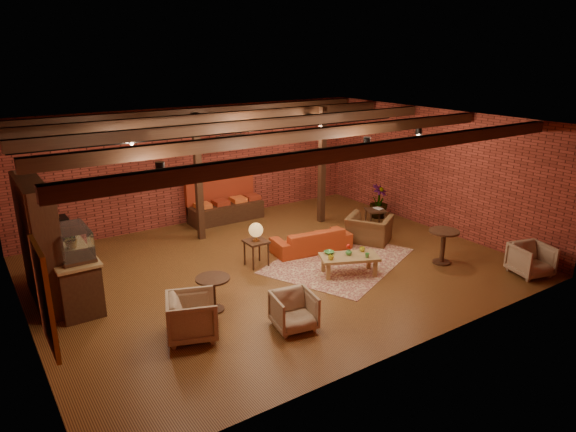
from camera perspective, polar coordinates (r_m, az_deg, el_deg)
floor at (r=11.54m, az=-1.43°, el=-5.67°), size 10.00×10.00×0.00m
ceiling at (r=10.67m, az=-1.57°, el=10.27°), size 10.00×8.00×0.02m
wall_back at (r=14.44m, az=-10.04°, el=5.60°), size 10.00×0.02×3.20m
wall_front at (r=8.08m, az=13.87°, el=-4.58°), size 10.00×0.02×3.20m
wall_left at (r=9.47m, az=-28.04°, el=-2.87°), size 0.02×8.00×3.20m
wall_right at (r=14.22m, az=15.86°, el=4.99°), size 0.02×8.00×3.20m
ceiling_beams at (r=10.69m, az=-1.56°, el=9.64°), size 9.80×6.40×0.22m
ceiling_pipe at (r=12.09m, az=-5.65°, el=9.43°), size 9.60×0.12×0.12m
post_left at (r=12.96m, az=-9.93°, el=4.19°), size 0.16×0.16×3.20m
post_right at (r=14.15m, az=3.80°, el=5.58°), size 0.16×0.16×3.20m
service_counter at (r=10.77m, az=-23.32°, el=-4.39°), size 0.80×2.50×1.60m
plant_counter at (r=10.83m, az=-23.29°, el=-1.89°), size 0.35×0.39×0.30m
shelving_hutch at (r=10.68m, az=-25.78°, el=-2.61°), size 0.52×2.00×2.40m
chalkboard_menu at (r=7.34m, az=-25.36°, el=-8.25°), size 0.08×0.96×1.46m
banquette at (r=14.57m, az=-6.93°, el=1.38°), size 2.10×0.70×1.00m
service_sign at (r=13.76m, az=-6.36°, el=8.33°), size 0.86×0.06×0.30m
ceiling_spotlights at (r=10.72m, az=-1.55°, el=8.47°), size 6.40×4.40×0.28m
rug at (r=11.91m, az=5.61°, el=-4.96°), size 3.94×3.55×0.01m
sofa at (r=12.36m, az=2.61°, el=-2.66°), size 1.99×0.98×0.56m
coffee_table at (r=11.12m, az=6.75°, el=-4.62°), size 1.38×1.07×0.68m
side_table_lamp at (r=11.36m, az=-3.58°, el=-1.94°), size 0.48×0.48×1.01m
round_table_left at (r=9.63m, az=-8.31°, el=-7.95°), size 0.64×0.64×0.66m
armchair_a at (r=8.87m, az=-10.61°, el=-10.71°), size 0.99×1.02×0.83m
armchair_b at (r=9.01m, az=0.65°, el=-10.31°), size 0.80×0.77×0.72m
armchair_right at (r=13.00m, az=9.00°, el=-0.98°), size 1.13×1.25×0.91m
side_table_book at (r=13.98m, az=9.70°, el=0.56°), size 0.65×0.65×0.57m
round_table_right at (r=12.07m, az=16.88°, el=-2.72°), size 0.67×0.67×0.79m
armchair_far at (r=12.18m, az=25.42°, el=-4.27°), size 0.90×0.86×0.76m
plant_tall at (r=14.74m, az=10.26°, el=5.21°), size 2.13×2.13×2.89m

